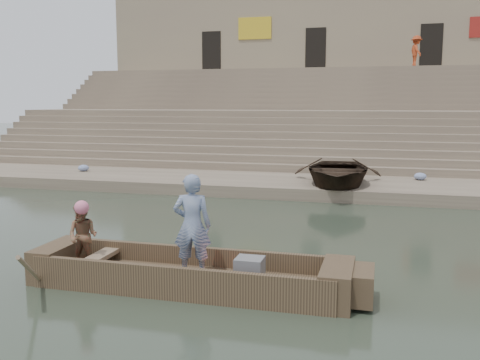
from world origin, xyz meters
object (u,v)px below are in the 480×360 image
at_px(rowing_man, 83,236).
at_px(standing_man, 192,225).
at_px(television, 249,269).
at_px(pedestrian, 416,51).
at_px(main_rowboat, 188,281).
at_px(beached_rowboat, 337,171).

bearing_deg(rowing_man, standing_man, -1.02).
height_order(standing_man, television, standing_man).
xyz_separation_m(standing_man, pedestrian, (4.82, 24.20, 4.96)).
distance_m(standing_man, pedestrian, 25.17).
xyz_separation_m(main_rowboat, pedestrian, (4.90, 24.21, 5.97)).
relative_size(standing_man, pedestrian, 1.02).
height_order(beached_rowboat, pedestrian, pedestrian).
height_order(rowing_man, pedestrian, pedestrian).
bearing_deg(main_rowboat, pedestrian, 78.56).
bearing_deg(television, rowing_man, -179.16).
distance_m(main_rowboat, beached_rowboat, 10.18).
relative_size(main_rowboat, television, 10.87).
height_order(main_rowboat, pedestrian, pedestrian).
height_order(standing_man, rowing_man, standing_man).
bearing_deg(pedestrian, beached_rowboat, 150.57).
relative_size(beached_rowboat, pedestrian, 2.52).
relative_size(standing_man, rowing_man, 1.53).
bearing_deg(pedestrian, rowing_man, 147.32).
bearing_deg(main_rowboat, beached_rowboat, 80.25).
height_order(main_rowboat, standing_man, standing_man).
xyz_separation_m(beached_rowboat, pedestrian, (3.18, 14.20, 5.22)).
bearing_deg(standing_man, rowing_man, -9.35).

